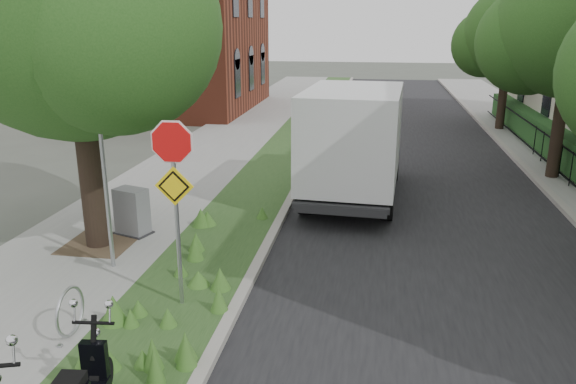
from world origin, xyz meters
name	(u,v)px	position (x,y,z in m)	size (l,w,h in m)	color
ground	(256,335)	(0.00, 0.00, 0.00)	(120.00, 120.00, 0.00)	#4C5147
sidewalk_near	(195,164)	(-4.25, 10.00, 0.06)	(3.50, 60.00, 0.12)	gray
verge	(276,167)	(-1.50, 10.00, 0.06)	(2.00, 60.00, 0.12)	#29491F
kerb_near	(306,168)	(-0.50, 10.00, 0.07)	(0.20, 60.00, 0.13)	#9E9991
road	(416,175)	(3.00, 10.00, 0.01)	(7.00, 60.00, 0.01)	black
kerb_far	(534,177)	(6.50, 10.00, 0.07)	(0.20, 60.00, 0.13)	#9E9991
street_tree_main	(73,12)	(-4.08, 2.86, 4.80)	(6.21, 5.54, 7.66)	black
bare_post	(104,165)	(-3.20, 1.80, 2.12)	(0.08, 0.08, 4.00)	#A5A8AD
bike_hoop	(70,312)	(-2.70, -0.60, 0.50)	(0.06, 0.78, 0.77)	#A5A8AD
sign_assembly	(174,176)	(-1.40, 0.58, 2.33)	(0.94, 0.08, 3.22)	#A5A8AD
fence_far	(561,159)	(7.20, 10.00, 0.67)	(0.04, 24.00, 1.00)	black
brick_building	(167,29)	(-9.50, 22.00, 4.21)	(9.40, 10.40, 8.30)	maroon
far_tree_b	(569,31)	(6.94, 10.05, 4.37)	(4.83, 4.31, 6.56)	black
far_tree_c	(508,38)	(6.94, 18.04, 3.95)	(4.37, 3.89, 5.93)	black
box_truck	(354,138)	(1.12, 7.25, 1.68)	(2.57, 5.83, 2.58)	#262628
utility_cabinet	(132,212)	(-3.54, 3.50, 0.62)	(0.90, 0.74, 1.03)	#262628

